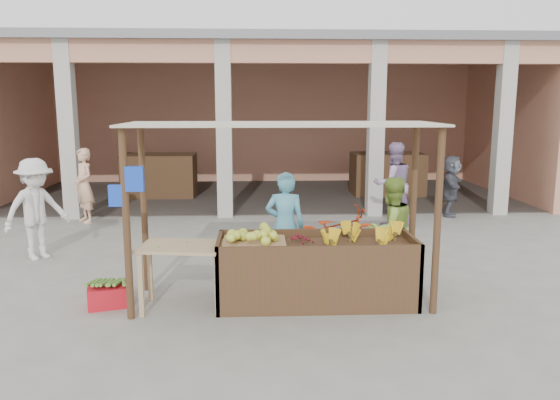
{
  "coord_description": "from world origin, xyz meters",
  "views": [
    {
      "loc": [
        -0.3,
        -6.93,
        2.65
      ],
      "look_at": [
        0.08,
        1.2,
        1.18
      ],
      "focal_mm": 35.0,
      "sensor_mm": 36.0,
      "label": 1
    }
  ],
  "objects_px": {
    "vendor_green": "(391,227)",
    "motorcycle": "(336,230)",
    "fruit_stall": "(316,274)",
    "red_crate": "(109,296)",
    "vendor_blue": "(285,222)",
    "side_table": "(181,255)"
  },
  "relations": [
    {
      "from": "side_table",
      "to": "vendor_blue",
      "type": "xyz_separation_m",
      "value": [
        1.4,
        1.14,
        0.17
      ]
    },
    {
      "from": "red_crate",
      "to": "motorcycle",
      "type": "relative_size",
      "value": 0.31
    },
    {
      "from": "motorcycle",
      "to": "fruit_stall",
      "type": "bearing_deg",
      "value": 157.94
    },
    {
      "from": "red_crate",
      "to": "vendor_blue",
      "type": "bearing_deg",
      "value": 7.98
    },
    {
      "from": "fruit_stall",
      "to": "red_crate",
      "type": "relative_size",
      "value": 4.94
    },
    {
      "from": "vendor_blue",
      "to": "motorcycle",
      "type": "xyz_separation_m",
      "value": [
        0.96,
        1.27,
        -0.43
      ]
    },
    {
      "from": "side_table",
      "to": "vendor_blue",
      "type": "relative_size",
      "value": 0.64
    },
    {
      "from": "vendor_green",
      "to": "motorcycle",
      "type": "distance_m",
      "value": 1.62
    },
    {
      "from": "vendor_blue",
      "to": "motorcycle",
      "type": "height_order",
      "value": "vendor_blue"
    },
    {
      "from": "vendor_blue",
      "to": "motorcycle",
      "type": "bearing_deg",
      "value": -119.08
    },
    {
      "from": "red_crate",
      "to": "vendor_green",
      "type": "xyz_separation_m",
      "value": [
        3.93,
        0.86,
        0.69
      ]
    },
    {
      "from": "fruit_stall",
      "to": "vendor_green",
      "type": "bearing_deg",
      "value": 35.33
    },
    {
      "from": "fruit_stall",
      "to": "red_crate",
      "type": "bearing_deg",
      "value": -179.85
    },
    {
      "from": "fruit_stall",
      "to": "vendor_blue",
      "type": "relative_size",
      "value": 1.49
    },
    {
      "from": "side_table",
      "to": "vendor_green",
      "type": "height_order",
      "value": "vendor_green"
    },
    {
      "from": "fruit_stall",
      "to": "vendor_blue",
      "type": "distance_m",
      "value": 1.19
    },
    {
      "from": "fruit_stall",
      "to": "vendor_green",
      "type": "xyz_separation_m",
      "value": [
        1.2,
        0.85,
        0.43
      ]
    },
    {
      "from": "vendor_green",
      "to": "fruit_stall",
      "type": "bearing_deg",
      "value": 11.8
    },
    {
      "from": "vendor_green",
      "to": "motorcycle",
      "type": "bearing_deg",
      "value": -91.47
    },
    {
      "from": "side_table",
      "to": "red_crate",
      "type": "bearing_deg",
      "value": -177.93
    },
    {
      "from": "fruit_stall",
      "to": "side_table",
      "type": "bearing_deg",
      "value": -176.68
    },
    {
      "from": "side_table",
      "to": "red_crate",
      "type": "xyz_separation_m",
      "value": [
        -0.98,
        0.09,
        -0.56
      ]
    }
  ]
}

